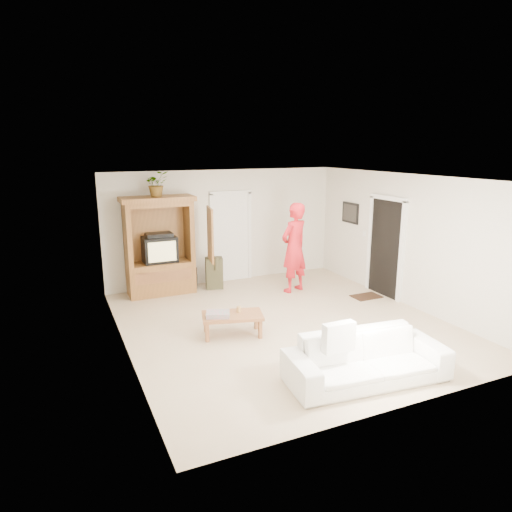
{
  "coord_description": "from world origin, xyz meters",
  "views": [
    {
      "loc": [
        -3.62,
        -6.82,
        3.12
      ],
      "look_at": [
        -0.27,
        0.6,
        1.15
      ],
      "focal_mm": 32.0,
      "sensor_mm": 36.0,
      "label": 1
    }
  ],
  "objects_px": {
    "sofa": "(367,358)",
    "coffee_table": "(232,317)",
    "armoire": "(161,252)",
    "man": "(294,248)"
  },
  "relations": [
    {
      "from": "coffee_table",
      "to": "armoire",
      "type": "bearing_deg",
      "value": 116.32
    },
    {
      "from": "armoire",
      "to": "man",
      "type": "relative_size",
      "value": 1.07
    },
    {
      "from": "man",
      "to": "coffee_table",
      "type": "relative_size",
      "value": 1.76
    },
    {
      "from": "sofa",
      "to": "coffee_table",
      "type": "bearing_deg",
      "value": 122.75
    },
    {
      "from": "armoire",
      "to": "coffee_table",
      "type": "relative_size",
      "value": 1.89
    },
    {
      "from": "man",
      "to": "coffee_table",
      "type": "distance_m",
      "value": 2.79
    },
    {
      "from": "man",
      "to": "sofa",
      "type": "relative_size",
      "value": 0.89
    },
    {
      "from": "armoire",
      "to": "sofa",
      "type": "height_order",
      "value": "armoire"
    },
    {
      "from": "man",
      "to": "coffee_table",
      "type": "bearing_deg",
      "value": 18.19
    },
    {
      "from": "man",
      "to": "sofa",
      "type": "xyz_separation_m",
      "value": [
        -1.01,
        -3.88,
        -0.66
      ]
    }
  ]
}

